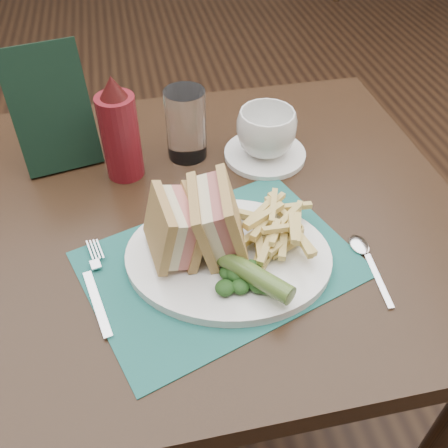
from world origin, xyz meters
name	(u,v)px	position (x,y,z in m)	size (l,w,h in m)	color
floor	(177,278)	(0.00, 0.00, 0.00)	(7.00, 7.00, 0.00)	black
table_main	(198,339)	(0.00, -0.50, 0.38)	(0.90, 0.75, 0.75)	black
placemat	(220,264)	(0.03, -0.63, 0.75)	(0.38, 0.27, 0.00)	#1C5A54
plate	(228,256)	(0.04, -0.62, 0.76)	(0.30, 0.24, 0.01)	white
sandwich_half_a	(160,231)	(-0.05, -0.61, 0.82)	(0.06, 0.10, 0.09)	tan
sandwich_half_b	(203,220)	(0.01, -0.60, 0.82)	(0.06, 0.11, 0.10)	tan
kale_garnish	(239,279)	(0.04, -0.69, 0.78)	(0.11, 0.08, 0.03)	#163613
pickle_spear	(253,275)	(0.06, -0.69, 0.79)	(0.03, 0.03, 0.12)	#425F24
fries_pile	(275,224)	(0.11, -0.61, 0.79)	(0.18, 0.20, 0.05)	#D4BD6A
fork	(96,284)	(-0.15, -0.64, 0.76)	(0.03, 0.17, 0.01)	silver
spoon	(372,266)	(0.24, -0.68, 0.76)	(0.03, 0.15, 0.01)	silver
saucer	(265,154)	(0.16, -0.38, 0.76)	(0.15, 0.15, 0.01)	white
coffee_cup	(266,132)	(0.16, -0.38, 0.80)	(0.11, 0.11, 0.08)	white
drinking_glass	(186,124)	(0.02, -0.35, 0.81)	(0.07, 0.07, 0.13)	white
ketchup_bottle	(119,128)	(-0.09, -0.38, 0.84)	(0.06, 0.06, 0.19)	maroon
check_presenter	(51,110)	(-0.20, -0.32, 0.85)	(0.13, 0.01, 0.22)	black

